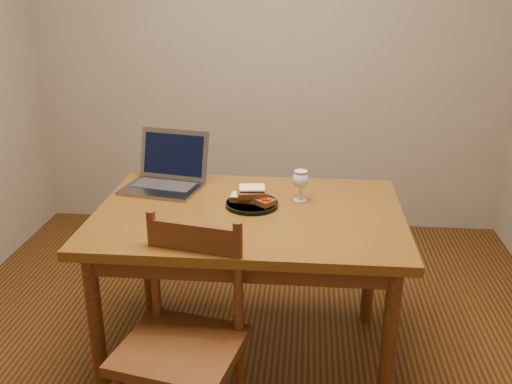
# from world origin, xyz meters

# --- Properties ---
(floor) EXTENTS (3.20, 3.20, 0.02)m
(floor) POSITION_xyz_m (0.00, 0.00, -0.01)
(floor) COLOR black
(floor) RESTS_ON ground
(back_wall) EXTENTS (3.20, 0.02, 2.60)m
(back_wall) POSITION_xyz_m (0.00, 1.61, 1.30)
(back_wall) COLOR gray
(back_wall) RESTS_ON floor
(front_wall) EXTENTS (3.20, 0.02, 2.60)m
(front_wall) POSITION_xyz_m (0.00, -1.61, 1.30)
(front_wall) COLOR gray
(front_wall) RESTS_ON floor
(table) EXTENTS (1.30, 0.90, 0.74)m
(table) POSITION_xyz_m (0.03, 0.00, 0.65)
(table) COLOR #492A0C
(table) RESTS_ON floor
(chair) EXTENTS (0.49, 0.47, 0.44)m
(chair) POSITION_xyz_m (-0.15, -0.52, 0.48)
(chair) COLOR #39180B
(chair) RESTS_ON floor
(plate) EXTENTS (0.23, 0.23, 0.02)m
(plate) POSITION_xyz_m (0.04, 0.06, 0.75)
(plate) COLOR black
(plate) RESTS_ON table
(sandwich_cheese) EXTENTS (0.12, 0.08, 0.03)m
(sandwich_cheese) POSITION_xyz_m (0.00, 0.07, 0.78)
(sandwich_cheese) COLOR #381E0C
(sandwich_cheese) RESTS_ON plate
(sandwich_tomato) EXTENTS (0.13, 0.12, 0.03)m
(sandwich_tomato) POSITION_xyz_m (0.08, 0.05, 0.78)
(sandwich_tomato) COLOR #381E0C
(sandwich_tomato) RESTS_ON plate
(sandwich_top) EXTENTS (0.14, 0.10, 0.04)m
(sandwich_top) POSITION_xyz_m (0.04, 0.06, 0.81)
(sandwich_top) COLOR #381E0C
(sandwich_top) RESTS_ON plate
(milk_glass) EXTENTS (0.07, 0.07, 0.14)m
(milk_glass) POSITION_xyz_m (0.25, 0.14, 0.81)
(milk_glass) COLOR white
(milk_glass) RESTS_ON table
(laptop) EXTENTS (0.40, 0.38, 0.25)m
(laptop) POSITION_xyz_m (-0.39, 0.29, 0.81)
(laptop) COLOR slate
(laptop) RESTS_ON table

